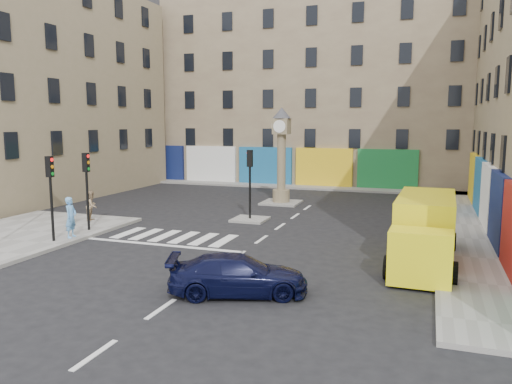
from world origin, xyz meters
The scene contains 15 objects.
ground centered at (0.00, 0.00, 0.00)m, with size 120.00×120.00×0.00m, color black.
sidewalk_right centered at (8.70, 10.00, 0.07)m, with size 2.60×30.00×0.15m, color gray.
sidewalk_far centered at (-4.00, 22.20, 0.07)m, with size 32.00×2.40×0.15m, color gray.
island_near centered at (-2.00, 8.00, 0.06)m, with size 1.80×1.80×0.12m, color gray.
island_far centered at (-2.00, 14.00, 0.06)m, with size 2.40×2.40×0.12m, color gray.
building_far centered at (-4.00, 28.00, 8.50)m, with size 32.00×10.00×17.00m, color gray.
building_left centered at (-19.00, 12.00, 7.50)m, with size 8.00×20.00×15.00m, color #857357.
traffic_light_left_near centered at (-8.30, 0.20, 2.62)m, with size 0.28×0.22×3.70m.
traffic_light_left_far centered at (-8.30, 2.60, 2.62)m, with size 0.28×0.22×3.70m.
traffic_light_island centered at (-2.00, 8.00, 2.59)m, with size 0.28×0.22×3.70m.
clock_pillar centered at (-2.00, 14.00, 3.55)m, with size 1.20×1.20×6.10m.
navy_sedan centered at (1.63, -3.11, 0.62)m, with size 1.74×4.28×1.24m, color black.
yellow_van centered at (7.00, 2.52, 1.23)m, with size 2.49×6.88×2.48m.
pedestrian_blue centered at (-8.00, 1.01, 1.07)m, with size 0.67×0.44×1.83m, color #62A4E2.
pedestrian_tan centered at (-9.61, 4.59, 0.93)m, with size 0.76×0.59×1.57m, color tan.
Camera 1 is at (7.04, -16.97, 5.30)m, focal length 35.00 mm.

